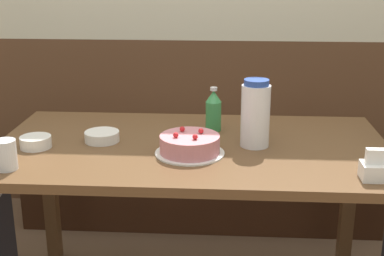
{
  "coord_description": "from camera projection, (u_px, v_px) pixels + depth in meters",
  "views": [
    {
      "loc": [
        0.13,
        -1.95,
        1.44
      ],
      "look_at": [
        -0.0,
        0.05,
        0.8
      ],
      "focal_mm": 50.0,
      "sensor_mm": 36.0,
      "label": 1
    }
  ],
  "objects": [
    {
      "name": "bench_seat",
      "position": [
        201.0,
        185.0,
        3.02
      ],
      "size": [
        1.96,
        0.38,
        0.42
      ],
      "color": "#381E11",
      "rests_on": "ground_plane"
    },
    {
      "name": "dining_table",
      "position": [
        192.0,
        165.0,
        2.1
      ],
      "size": [
        1.52,
        0.84,
        0.75
      ],
      "color": "brown",
      "rests_on": "ground_plane"
    },
    {
      "name": "birthday_cake",
      "position": [
        189.0,
        145.0,
        1.96
      ],
      "size": [
        0.26,
        0.26,
        0.09
      ],
      "color": "white",
      "rests_on": "dining_table"
    },
    {
      "name": "water_pitcher",
      "position": [
        255.0,
        114.0,
        2.01
      ],
      "size": [
        0.11,
        0.11,
        0.26
      ],
      "color": "white",
      "rests_on": "dining_table"
    },
    {
      "name": "soju_bottle",
      "position": [
        213.0,
        110.0,
        2.21
      ],
      "size": [
        0.07,
        0.07,
        0.18
      ],
      "color": "#388E4C",
      "rests_on": "dining_table"
    },
    {
      "name": "napkin_holder",
      "position": [
        378.0,
        168.0,
        1.73
      ],
      "size": [
        0.11,
        0.08,
        0.11
      ],
      "color": "white",
      "rests_on": "dining_table"
    },
    {
      "name": "bowl_soup_white",
      "position": [
        102.0,
        136.0,
        2.1
      ],
      "size": [
        0.14,
        0.14,
        0.04
      ],
      "color": "white",
      "rests_on": "dining_table"
    },
    {
      "name": "bowl_rice_small",
      "position": [
        36.0,
        142.0,
        2.03
      ],
      "size": [
        0.12,
        0.12,
        0.04
      ],
      "color": "white",
      "rests_on": "dining_table"
    },
    {
      "name": "glass_water_tall",
      "position": [
        258.0,
        124.0,
        2.19
      ],
      "size": [
        0.06,
        0.06,
        0.08
      ],
      "color": "silver",
      "rests_on": "dining_table"
    },
    {
      "name": "glass_tumbler_short",
      "position": [
        6.0,
        155.0,
        1.81
      ],
      "size": [
        0.08,
        0.08,
        0.1
      ],
      "color": "silver",
      "rests_on": "dining_table"
    }
  ]
}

